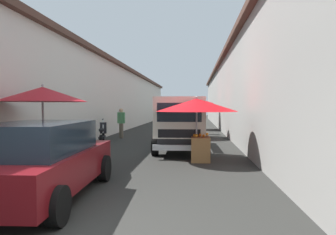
{
  "coord_description": "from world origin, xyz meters",
  "views": [
    {
      "loc": [
        -3.38,
        -1.67,
        1.74
      ],
      "look_at": [
        10.75,
        -0.37,
        1.23
      ],
      "focal_mm": 31.98,
      "sensor_mm": 36.0,
      "label": 1
    }
  ],
  "objects_px": {
    "fruit_stall_far_left": "(198,104)",
    "parked_scooter": "(102,133)",
    "fruit_stall_near_right": "(42,108)",
    "vendor_in_shade": "(121,121)",
    "delivery_truck": "(180,125)",
    "hatchback_car": "(41,160)",
    "fruit_stall_far_right": "(189,108)",
    "vendor_by_crates": "(204,120)",
    "fruit_stall_mid_lane": "(197,109)"
  },
  "relations": [
    {
      "from": "parked_scooter",
      "to": "vendor_by_crates",
      "type": "bearing_deg",
      "value": -46.13
    },
    {
      "from": "fruit_stall_far_left",
      "to": "vendor_by_crates",
      "type": "relative_size",
      "value": 1.57
    },
    {
      "from": "delivery_truck",
      "to": "hatchback_car",
      "type": "bearing_deg",
      "value": 158.24
    },
    {
      "from": "parked_scooter",
      "to": "fruit_stall_mid_lane",
      "type": "bearing_deg",
      "value": -133.97
    },
    {
      "from": "vendor_in_shade",
      "to": "fruit_stall_mid_lane",
      "type": "bearing_deg",
      "value": -147.65
    },
    {
      "from": "fruit_stall_near_right",
      "to": "hatchback_car",
      "type": "distance_m",
      "value": 2.56
    },
    {
      "from": "fruit_stall_mid_lane",
      "to": "vendor_in_shade",
      "type": "distance_m",
      "value": 7.83
    },
    {
      "from": "fruit_stall_mid_lane",
      "to": "parked_scooter",
      "type": "relative_size",
      "value": 1.6
    },
    {
      "from": "fruit_stall_mid_lane",
      "to": "vendor_by_crates",
      "type": "relative_size",
      "value": 1.71
    },
    {
      "from": "fruit_stall_far_left",
      "to": "parked_scooter",
      "type": "relative_size",
      "value": 1.46
    },
    {
      "from": "fruit_stall_mid_lane",
      "to": "fruit_stall_near_right",
      "type": "relative_size",
      "value": 1.14
    },
    {
      "from": "fruit_stall_far_left",
      "to": "vendor_in_shade",
      "type": "bearing_deg",
      "value": 146.4
    },
    {
      "from": "fruit_stall_far_left",
      "to": "delivery_truck",
      "type": "xyz_separation_m",
      "value": [
        -11.57,
        0.77,
        -0.87
      ]
    },
    {
      "from": "fruit_stall_far_right",
      "to": "vendor_by_crates",
      "type": "xyz_separation_m",
      "value": [
        2.16,
        -0.85,
        -0.76
      ]
    },
    {
      "from": "fruit_stall_near_right",
      "to": "hatchback_car",
      "type": "xyz_separation_m",
      "value": [
        -2.11,
        -1.08,
        -0.98
      ]
    },
    {
      "from": "fruit_stall_far_right",
      "to": "hatchback_car",
      "type": "distance_m",
      "value": 11.73
    },
    {
      "from": "vendor_by_crates",
      "to": "fruit_stall_mid_lane",
      "type": "bearing_deg",
      "value": 177.16
    },
    {
      "from": "fruit_stall_mid_lane",
      "to": "delivery_truck",
      "type": "relative_size",
      "value": 0.54
    },
    {
      "from": "hatchback_car",
      "to": "vendor_in_shade",
      "type": "distance_m",
      "value": 11.0
    },
    {
      "from": "fruit_stall_near_right",
      "to": "vendor_by_crates",
      "type": "xyz_separation_m",
      "value": [
        11.45,
        -4.5,
        -0.82
      ]
    },
    {
      "from": "fruit_stall_far_right",
      "to": "parked_scooter",
      "type": "bearing_deg",
      "value": 122.59
    },
    {
      "from": "parked_scooter",
      "to": "delivery_truck",
      "type": "bearing_deg",
      "value": -126.3
    },
    {
      "from": "fruit_stall_far_right",
      "to": "fruit_stall_near_right",
      "type": "bearing_deg",
      "value": 158.55
    },
    {
      "from": "hatchback_car",
      "to": "vendor_by_crates",
      "type": "height_order",
      "value": "vendor_by_crates"
    },
    {
      "from": "fruit_stall_near_right",
      "to": "fruit_stall_far_left",
      "type": "bearing_deg",
      "value": -15.27
    },
    {
      "from": "fruit_stall_far_right",
      "to": "vendor_in_shade",
      "type": "xyz_separation_m",
      "value": [
        -0.48,
        3.79,
        -0.69
      ]
    },
    {
      "from": "fruit_stall_mid_lane",
      "to": "vendor_in_shade",
      "type": "bearing_deg",
      "value": 32.35
    },
    {
      "from": "fruit_stall_near_right",
      "to": "fruit_stall_far_right",
      "type": "bearing_deg",
      "value": -21.45
    },
    {
      "from": "fruit_stall_far_left",
      "to": "vendor_in_shade",
      "type": "height_order",
      "value": "fruit_stall_far_left"
    },
    {
      "from": "fruit_stall_mid_lane",
      "to": "vendor_in_shade",
      "type": "height_order",
      "value": "fruit_stall_mid_lane"
    },
    {
      "from": "fruit_stall_far_left",
      "to": "parked_scooter",
      "type": "xyz_separation_m",
      "value": [
        -8.68,
        4.7,
        -1.46
      ]
    },
    {
      "from": "fruit_stall_mid_lane",
      "to": "parked_scooter",
      "type": "xyz_separation_m",
      "value": [
        4.4,
        4.56,
        -1.2
      ]
    },
    {
      "from": "fruit_stall_far_left",
      "to": "delivery_truck",
      "type": "bearing_deg",
      "value": 176.2
    },
    {
      "from": "delivery_truck",
      "to": "parked_scooter",
      "type": "bearing_deg",
      "value": 53.7
    },
    {
      "from": "fruit_stall_near_right",
      "to": "parked_scooter",
      "type": "distance_m",
      "value": 6.77
    },
    {
      "from": "delivery_truck",
      "to": "parked_scooter",
      "type": "relative_size",
      "value": 2.97
    },
    {
      "from": "fruit_stall_far_left",
      "to": "fruit_stall_near_right",
      "type": "distance_m",
      "value": 15.87
    },
    {
      "from": "fruit_stall_far_left",
      "to": "fruit_stall_near_right",
      "type": "xyz_separation_m",
      "value": [
        -15.31,
        4.18,
        -0.19
      ]
    },
    {
      "from": "fruit_stall_far_right",
      "to": "fruit_stall_near_right",
      "type": "xyz_separation_m",
      "value": [
        -9.29,
        3.65,
        0.06
      ]
    },
    {
      "from": "fruit_stall_far_left",
      "to": "fruit_stall_far_right",
      "type": "bearing_deg",
      "value": 174.98
    },
    {
      "from": "fruit_stall_near_right",
      "to": "vendor_in_shade",
      "type": "bearing_deg",
      "value": 0.87
    },
    {
      "from": "fruit_stall_near_right",
      "to": "hatchback_car",
      "type": "height_order",
      "value": "fruit_stall_near_right"
    },
    {
      "from": "delivery_truck",
      "to": "vendor_in_shade",
      "type": "height_order",
      "value": "delivery_truck"
    },
    {
      "from": "parked_scooter",
      "to": "fruit_stall_far_left",
      "type": "bearing_deg",
      "value": -28.43
    },
    {
      "from": "vendor_in_shade",
      "to": "parked_scooter",
      "type": "relative_size",
      "value": 0.99
    },
    {
      "from": "delivery_truck",
      "to": "vendor_in_shade",
      "type": "xyz_separation_m",
      "value": [
        5.08,
        3.55,
        -0.08
      ]
    },
    {
      "from": "fruit_stall_far_left",
      "to": "hatchback_car",
      "type": "height_order",
      "value": "fruit_stall_far_left"
    },
    {
      "from": "fruit_stall_mid_lane",
      "to": "parked_scooter",
      "type": "height_order",
      "value": "fruit_stall_mid_lane"
    },
    {
      "from": "fruit_stall_mid_lane",
      "to": "hatchback_car",
      "type": "relative_size",
      "value": 0.67
    },
    {
      "from": "vendor_by_crates",
      "to": "delivery_truck",
      "type": "bearing_deg",
      "value": 171.99
    }
  ]
}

